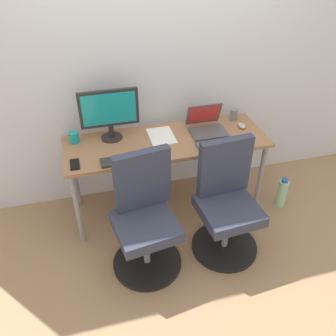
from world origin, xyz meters
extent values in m
plane|color=#9E7A56|center=(0.00, 0.00, 0.00)|extent=(5.28, 5.28, 0.00)
cube|color=silver|center=(0.00, 0.38, 1.30)|extent=(4.40, 0.04, 2.60)
cube|color=#996B47|center=(0.00, 0.00, 0.71)|extent=(1.70, 0.59, 0.03)
cylinder|color=gray|center=(-0.80, -0.25, 0.35)|extent=(0.04, 0.04, 0.69)
cylinder|color=gray|center=(0.80, -0.25, 0.35)|extent=(0.04, 0.04, 0.69)
cylinder|color=gray|center=(-0.80, 0.25, 0.35)|extent=(0.04, 0.04, 0.69)
cylinder|color=gray|center=(0.80, 0.25, 0.35)|extent=(0.04, 0.04, 0.69)
cylinder|color=black|center=(-0.33, -0.64, 0.01)|extent=(0.54, 0.54, 0.03)
cylinder|color=gray|center=(-0.33, -0.64, 0.20)|extent=(0.05, 0.05, 0.34)
cube|color=#33384C|center=(-0.33, -0.64, 0.41)|extent=(0.50, 0.50, 0.09)
cube|color=#33384C|center=(-0.30, -0.45, 0.70)|extent=(0.43, 0.13, 0.48)
cylinder|color=black|center=(0.33, -0.64, 0.01)|extent=(0.54, 0.54, 0.03)
cylinder|color=gray|center=(0.33, -0.64, 0.20)|extent=(0.05, 0.05, 0.34)
cube|color=#33384C|center=(0.33, -0.64, 0.41)|extent=(0.47, 0.47, 0.09)
cube|color=#33384C|center=(0.34, -0.45, 0.70)|extent=(0.42, 0.10, 0.48)
cylinder|color=#A5D8B2|center=(1.04, -0.28, 0.14)|extent=(0.09, 0.09, 0.28)
cylinder|color=#2D59B2|center=(1.04, -0.28, 0.30)|extent=(0.06, 0.06, 0.03)
cylinder|color=#262626|center=(-0.44, 0.16, 0.73)|extent=(0.18, 0.18, 0.01)
cylinder|color=#262626|center=(-0.44, 0.16, 0.79)|extent=(0.04, 0.04, 0.11)
cube|color=#262626|center=(-0.44, 0.16, 1.00)|extent=(0.48, 0.03, 0.31)
cube|color=teal|center=(-0.44, 0.14, 1.00)|extent=(0.43, 0.00, 0.26)
cube|color=#4C4C51|center=(0.38, 0.01, 0.73)|extent=(0.31, 0.22, 0.02)
cube|color=#4C4C51|center=(0.38, 0.16, 0.84)|extent=(0.31, 0.08, 0.20)
cube|color=red|center=(0.38, 0.15, 0.84)|extent=(0.28, 0.06, 0.17)
cube|color=#2D2D2D|center=(-0.40, -0.22, 0.73)|extent=(0.34, 0.12, 0.02)
cube|color=#515156|center=(0.38, -0.18, 0.73)|extent=(0.34, 0.12, 0.02)
ellipsoid|color=#B7B7B7|center=(0.70, 0.04, 0.74)|extent=(0.06, 0.10, 0.03)
ellipsoid|color=#2D2D2D|center=(0.67, -0.16, 0.74)|extent=(0.06, 0.10, 0.03)
cylinder|color=teal|center=(-0.74, 0.16, 0.77)|extent=(0.08, 0.08, 0.09)
cylinder|color=slate|center=(0.69, 0.19, 0.78)|extent=(0.07, 0.07, 0.10)
cube|color=black|center=(-0.13, -0.19, 0.73)|extent=(0.07, 0.14, 0.01)
cube|color=black|center=(-0.76, -0.17, 0.73)|extent=(0.07, 0.14, 0.01)
cube|color=white|center=(-0.03, 0.07, 0.73)|extent=(0.21, 0.30, 0.01)
camera|label=1|loc=(-0.65, -2.50, 2.29)|focal=38.43mm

